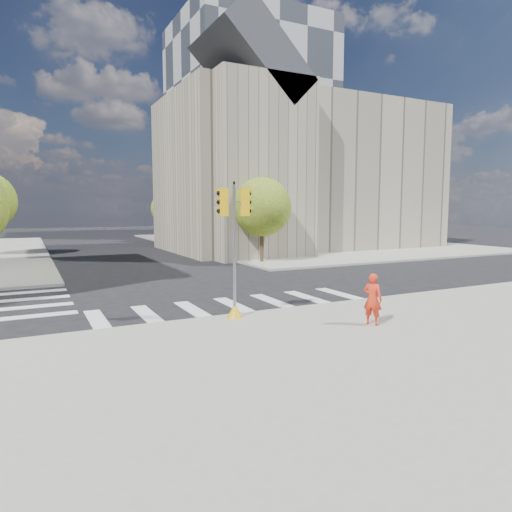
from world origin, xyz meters
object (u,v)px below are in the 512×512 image
Objects in this scene: lamp_far at (188,202)px; traffic_signal at (234,261)px; photographer at (373,299)px; lamp_near at (244,200)px.

lamp_far is 1.70× the size of traffic_signal.
lamp_far is 33.96m from traffic_signal.
traffic_signal is at bearing -105.75° from lamp_far.
photographer is (3.66, -2.96, -1.16)m from traffic_signal.
lamp_near is at bearing 71.20° from traffic_signal.
lamp_near is 22.54m from photographer.
traffic_signal is (-9.20, -32.60, -2.40)m from lamp_far.
traffic_signal is at bearing -116.31° from lamp_near.
lamp_near is at bearing -43.17° from photographer.
traffic_signal is (-9.20, -18.60, -2.40)m from lamp_near.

